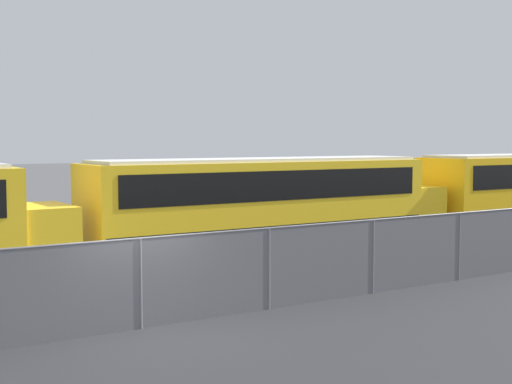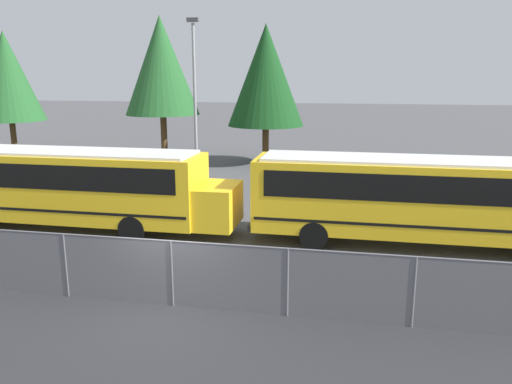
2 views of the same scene
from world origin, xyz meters
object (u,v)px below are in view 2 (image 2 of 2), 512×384
school_bus_2 (430,195)px  light_pole (195,98)px  school_bus_1 (62,182)px  tree_1 (161,66)px  tree_2 (7,76)px  tree_0 (266,76)px

school_bus_2 → light_pole: 13.79m
school_bus_2 → school_bus_1: bearing=-177.9°
school_bus_2 → tree_1: tree_1 is taller
tree_2 → light_pole: bearing=-27.6°
tree_1 → tree_2: (-13.24, 1.75, -0.70)m
school_bus_2 → tree_2: 33.98m
tree_2 → tree_1: bearing=-7.5°
school_bus_1 → tree_2: (-15.27, 17.79, 3.98)m
light_pole → tree_1: (-4.81, 7.68, 1.78)m
school_bus_2 → tree_1: size_ratio=1.33×
light_pole → tree_1: 9.23m
tree_0 → school_bus_2: bearing=-61.5°
light_pole → tree_2: bearing=152.4°
school_bus_2 → tree_2: bearing=149.2°
tree_0 → tree_2: tree_2 is taller
school_bus_1 → light_pole: (2.77, 8.37, 2.91)m
tree_1 → tree_0: bearing=1.3°
light_pole → tree_1: bearing=122.1°
tree_2 → school_bus_1: bearing=-49.4°
school_bus_1 → tree_1: tree_1 is taller
school_bus_1 → tree_2: size_ratio=1.42×
school_bus_2 → tree_2: size_ratio=1.42×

